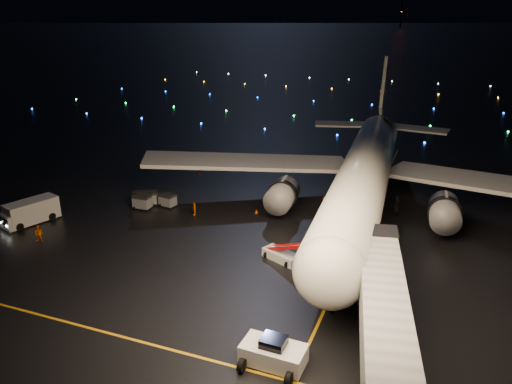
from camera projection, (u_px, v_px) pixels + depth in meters
ground at (422, 51)px, 309.90m from camera, size 2000.00×2000.00×0.00m
lane_centre at (358, 237)px, 56.30m from camera, size 0.25×80.00×0.02m
lane_cross at (90, 328)px, 40.19m from camera, size 60.00×0.25×0.02m
airliner at (369, 142)px, 62.87m from camera, size 63.74×60.96×16.99m
pushback_tug at (273, 351)px, 35.84m from camera, size 4.71×2.59×2.20m
belt_loader at (282, 247)px, 50.74m from camera, size 6.17×4.00×2.93m
service_truck at (32, 211)px, 59.88m from camera, size 4.71×8.01×2.82m
crew_b at (39, 234)px, 54.92m from camera, size 1.12×0.99×1.93m
crew_c at (195, 209)px, 62.23m from camera, size 0.57×1.02×1.64m
safety_cone_0 at (257, 211)px, 62.96m from camera, size 0.55×0.55×0.51m
safety_cone_1 at (324, 197)px, 67.66m from camera, size 0.47×0.47×0.49m
safety_cone_2 at (284, 200)px, 66.61m from camera, size 0.59×0.59×0.54m
safety_cone_3 at (199, 173)px, 77.66m from camera, size 0.53×0.53×0.47m
radio_mast at (402, 4)px, 704.57m from camera, size 1.80×1.80×64.00m
taxiway_lights at (374, 101)px, 139.99m from camera, size 164.00×92.00×0.36m
baggage_cart_0 at (168, 200)px, 64.90m from camera, size 2.19×1.70×1.69m
baggage_cart_1 at (142, 202)px, 64.16m from camera, size 2.17×1.53×1.83m
baggage_cart_2 at (150, 198)px, 65.71m from camera, size 2.47×2.16×1.75m
baggage_cart_3 at (141, 198)px, 65.85m from camera, size 2.15×1.73×1.62m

